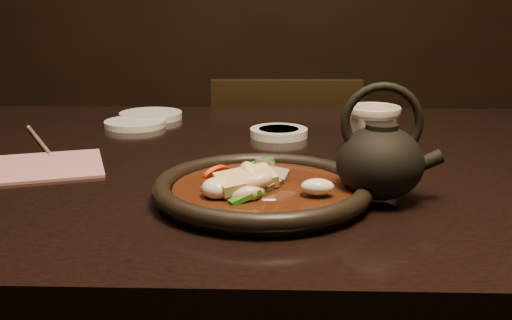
{
  "coord_description": "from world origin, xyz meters",
  "views": [
    {
      "loc": [
        0.21,
        -0.98,
        1.02
      ],
      "look_at": [
        0.18,
        -0.19,
        0.8
      ],
      "focal_mm": 45.0,
      "sensor_mm": 36.0,
      "label": 1
    }
  ],
  "objects_px": {
    "chair": "(284,210)",
    "plate": "(263,190)",
    "table": "(147,204)",
    "teapot": "(381,159)",
    "tea_cup": "(374,129)"
  },
  "relations": [
    {
      "from": "table",
      "to": "teapot",
      "type": "relative_size",
      "value": 10.73
    },
    {
      "from": "tea_cup",
      "to": "teapot",
      "type": "relative_size",
      "value": 0.57
    },
    {
      "from": "table",
      "to": "plate",
      "type": "distance_m",
      "value": 0.29
    },
    {
      "from": "table",
      "to": "chair",
      "type": "height_order",
      "value": "chair"
    },
    {
      "from": "teapot",
      "to": "plate",
      "type": "bearing_deg",
      "value": -179.04
    },
    {
      "from": "chair",
      "to": "plate",
      "type": "relative_size",
      "value": 2.85
    },
    {
      "from": "table",
      "to": "tea_cup",
      "type": "distance_m",
      "value": 0.39
    },
    {
      "from": "table",
      "to": "teapot",
      "type": "distance_m",
      "value": 0.41
    },
    {
      "from": "tea_cup",
      "to": "table",
      "type": "bearing_deg",
      "value": -173.99
    },
    {
      "from": "plate",
      "to": "teapot",
      "type": "xyz_separation_m",
      "value": [
        0.15,
        0.0,
        0.04
      ]
    },
    {
      "from": "table",
      "to": "chair",
      "type": "relative_size",
      "value": 2.0
    },
    {
      "from": "teapot",
      "to": "chair",
      "type": "bearing_deg",
      "value": 96.9
    },
    {
      "from": "chair",
      "to": "plate",
      "type": "xyz_separation_m",
      "value": [
        -0.04,
        -0.85,
        0.33
      ]
    },
    {
      "from": "table",
      "to": "plate",
      "type": "relative_size",
      "value": 5.69
    },
    {
      "from": "tea_cup",
      "to": "teapot",
      "type": "height_order",
      "value": "teapot"
    }
  ]
}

